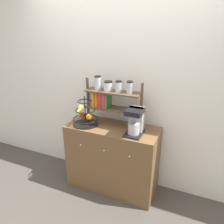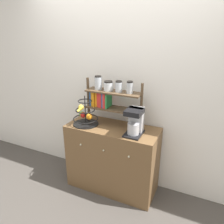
{
  "view_description": "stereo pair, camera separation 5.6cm",
  "coord_description": "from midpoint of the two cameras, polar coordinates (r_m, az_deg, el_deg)",
  "views": [
    {
      "loc": [
        0.95,
        -1.95,
        1.98
      ],
      "look_at": [
        -0.01,
        0.24,
        1.06
      ],
      "focal_mm": 35.0,
      "sensor_mm": 36.0,
      "label": 1
    },
    {
      "loc": [
        1.0,
        -1.92,
        1.98
      ],
      "look_at": [
        -0.01,
        0.24,
        1.06
      ],
      "focal_mm": 35.0,
      "sensor_mm": 36.0,
      "label": 2
    }
  ],
  "objects": [
    {
      "name": "coffee_maker",
      "position": [
        2.43,
        5.45,
        -2.31
      ],
      "size": [
        0.18,
        0.26,
        0.3
      ],
      "color": "black",
      "rests_on": "sideboard"
    },
    {
      "name": "sideboard",
      "position": [
        2.84,
        -0.46,
        -11.91
      ],
      "size": [
        1.12,
        0.49,
        0.87
      ],
      "color": "brown",
      "rests_on": "ground_plane"
    },
    {
      "name": "shelf_hutch",
      "position": [
        2.6,
        -1.65,
        4.23
      ],
      "size": [
        0.71,
        0.2,
        0.59
      ],
      "color": "brown",
      "rests_on": "sideboard"
    },
    {
      "name": "fruit_stand",
      "position": [
        2.68,
        -7.75,
        -0.91
      ],
      "size": [
        0.31,
        0.31,
        0.37
      ],
      "color": "black",
      "rests_on": "sideboard"
    },
    {
      "name": "ground_plane",
      "position": [
        2.94,
        -2.44,
        -21.31
      ],
      "size": [
        12.0,
        12.0,
        0.0
      ],
      "primitive_type": "plane",
      "color": "#47423D"
    },
    {
      "name": "wall_back",
      "position": [
        2.73,
        1.92,
        6.63
      ],
      "size": [
        7.0,
        0.05,
        2.6
      ],
      "primitive_type": "cube",
      "color": "silver",
      "rests_on": "ground_plane"
    }
  ]
}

